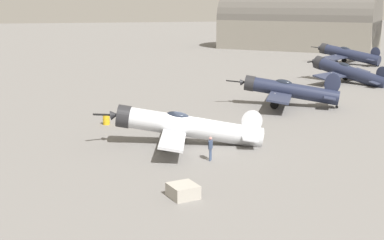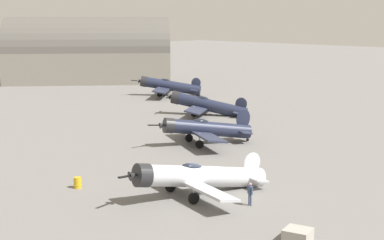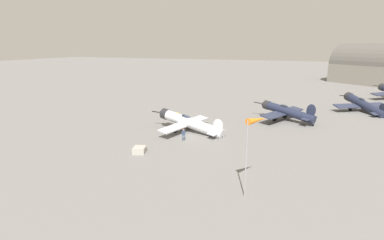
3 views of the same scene
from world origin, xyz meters
TOP-DOWN VIEW (x-y plane):
  - ground_plane at (0.00, 0.00)m, footprint 400.00×400.00m
  - airplane_foreground at (0.49, -0.12)m, footprint 12.00×10.40m
  - airplane_mid_apron at (-11.93, -11.72)m, footprint 10.39×10.13m
  - airplane_far_line at (-24.76, -24.05)m, footprint 9.80×10.06m
  - airplane_outer_stand at (-34.05, -41.65)m, footprint 11.03×10.04m
  - ground_crew_mechanic at (-0.36, 4.01)m, footprint 0.38×0.56m
  - equipment_crate at (2.63, 10.06)m, footprint 1.74×1.79m
  - fuel_drum at (5.63, -7.55)m, footprint 0.60×0.60m
  - distant_hangar at (-36.71, -67.61)m, footprint 32.24×29.45m

SIDE VIEW (x-z plane):
  - ground_plane at x=0.00m, z-range 0.00..0.00m
  - equipment_crate at x=2.63m, z-range 0.00..0.71m
  - fuel_drum at x=5.63m, z-range 0.00..0.82m
  - ground_crew_mechanic at x=-0.36m, z-range 0.17..1.74m
  - airplane_far_line at x=-24.76m, z-range -0.40..3.04m
  - airplane_foreground at x=0.49m, z-range -0.23..2.90m
  - airplane_mid_apron at x=-11.93m, z-range -0.14..3.32m
  - airplane_outer_stand at x=-34.05m, z-range 0.02..3.17m
  - distant_hangar at x=-36.71m, z-range -1.58..11.50m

